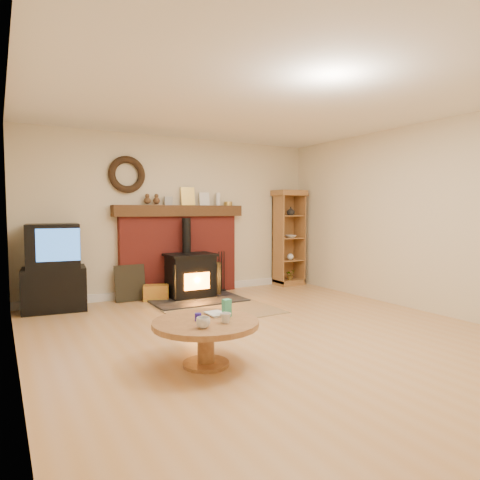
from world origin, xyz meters
TOP-DOWN VIEW (x-y plane):
  - ground at (0.00, 0.00)m, footprint 5.50×5.50m
  - room_shell at (-0.02, 0.09)m, footprint 5.02×5.52m
  - chimney_breast at (0.00, 2.67)m, footprint 2.20×0.22m
  - wood_stove at (0.03, 2.27)m, footprint 1.40×1.00m
  - area_rug at (0.07, 1.19)m, footprint 1.52×1.07m
  - tv_unit at (-1.95, 2.47)m, footprint 0.88×0.66m
  - curio_cabinet at (2.12, 2.55)m, footprint 0.57×0.41m
  - firelog_box at (-0.51, 2.40)m, footprint 0.44×0.36m
  - leaning_painting at (-0.87, 2.55)m, footprint 0.47×0.13m
  - fire_tools at (0.69, 2.50)m, footprint 0.16×0.16m
  - coffee_table at (-1.02, -0.52)m, footprint 0.96×0.96m

SIDE VIEW (x-z plane):
  - ground at x=0.00m, z-range 0.00..0.00m
  - area_rug at x=0.07m, z-range 0.00..0.01m
  - firelog_box at x=-0.51m, z-range 0.00..0.24m
  - fire_tools at x=0.69m, z-range -0.22..0.48m
  - leaning_painting at x=-0.87m, z-range 0.00..0.56m
  - coffee_table at x=-1.02m, z-range 0.05..0.62m
  - wood_stove at x=0.03m, z-range -0.29..0.98m
  - tv_unit at x=-1.95m, z-range -0.03..1.19m
  - chimney_breast at x=0.00m, z-range -0.09..1.69m
  - curio_cabinet at x=2.12m, z-range 0.00..1.77m
  - room_shell at x=-0.02m, z-range 0.41..3.02m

